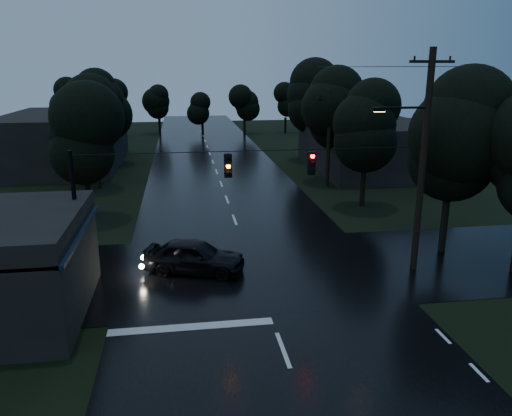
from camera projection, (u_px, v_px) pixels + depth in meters
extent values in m
cube|color=black|center=(221.00, 184.00, 40.54)|extent=(12.00, 120.00, 0.02)
cube|color=black|center=(253.00, 270.00, 23.42)|extent=(60.00, 9.00, 0.02)
cube|color=black|center=(80.00, 233.00, 18.68)|extent=(0.30, 7.00, 0.15)
cylinder|color=black|center=(61.00, 311.00, 16.26)|extent=(0.10, 0.10, 3.00)
cylinder|color=black|center=(92.00, 248.00, 21.97)|extent=(0.10, 0.10, 3.00)
cube|color=#FFE666|center=(72.00, 265.00, 17.44)|extent=(0.06, 1.60, 0.50)
cube|color=#FFE666|center=(86.00, 240.00, 20.01)|extent=(0.06, 1.20, 0.50)
cube|color=black|center=(369.00, 146.00, 45.77)|extent=(10.00, 14.00, 4.40)
cube|color=black|center=(65.00, 140.00, 47.36)|extent=(10.00, 16.00, 5.00)
cylinder|color=black|center=(423.00, 164.00, 22.19)|extent=(0.30, 0.30, 10.00)
cube|color=black|center=(432.00, 62.00, 20.99)|extent=(2.00, 0.12, 0.12)
cylinder|color=black|center=(404.00, 108.00, 21.35)|extent=(2.20, 0.10, 0.10)
cube|color=black|center=(379.00, 109.00, 21.20)|extent=(0.60, 0.25, 0.18)
cube|color=#FFB266|center=(379.00, 112.00, 21.23)|extent=(0.45, 0.18, 0.03)
cylinder|color=black|center=(329.00, 139.00, 38.82)|extent=(0.30, 0.30, 7.50)
cube|color=black|center=(330.00, 98.00, 37.96)|extent=(2.00, 0.12, 0.12)
cylinder|color=black|center=(77.00, 222.00, 20.57)|extent=(0.18, 0.18, 6.00)
cylinder|color=black|center=(256.00, 151.00, 20.89)|extent=(15.00, 0.03, 0.03)
cube|color=black|center=(228.00, 166.00, 20.88)|extent=(0.32, 0.25, 1.00)
sphere|color=orange|center=(228.00, 166.00, 20.73)|extent=(0.18, 0.18, 0.18)
cube|color=black|center=(311.00, 163.00, 21.40)|extent=(0.32, 0.25, 1.00)
sphere|color=#FF0C07|center=(312.00, 164.00, 21.25)|extent=(0.18, 0.18, 0.18)
cylinder|color=black|center=(444.00, 225.00, 25.43)|extent=(0.36, 0.36, 2.80)
sphere|color=black|center=(451.00, 159.00, 24.50)|extent=(4.48, 4.48, 4.48)
sphere|color=black|center=(454.00, 135.00, 24.18)|extent=(4.48, 4.48, 4.48)
sphere|color=black|center=(456.00, 110.00, 23.85)|extent=(4.48, 4.48, 4.48)
cylinder|color=black|center=(88.00, 199.00, 31.30)|extent=(0.36, 0.36, 2.45)
sphere|color=black|center=(84.00, 152.00, 30.49)|extent=(3.92, 3.92, 3.92)
sphere|color=black|center=(82.00, 134.00, 30.20)|extent=(3.92, 3.92, 3.92)
sphere|color=black|center=(81.00, 117.00, 29.92)|extent=(3.92, 3.92, 3.92)
cylinder|color=black|center=(98.00, 172.00, 38.80)|extent=(0.36, 0.36, 2.62)
sphere|color=black|center=(94.00, 131.00, 37.93)|extent=(4.20, 4.20, 4.20)
sphere|color=black|center=(93.00, 116.00, 37.63)|extent=(4.20, 4.20, 4.20)
sphere|color=black|center=(92.00, 101.00, 37.32)|extent=(4.20, 4.20, 4.20)
cylinder|color=black|center=(107.00, 151.00, 48.20)|extent=(0.36, 0.36, 2.80)
sphere|color=black|center=(104.00, 115.00, 47.28)|extent=(4.48, 4.48, 4.48)
sphere|color=black|center=(103.00, 102.00, 46.95)|extent=(4.48, 4.48, 4.48)
sphere|color=black|center=(102.00, 89.00, 46.63)|extent=(4.48, 4.48, 4.48)
cylinder|color=black|center=(363.00, 187.00, 33.87)|extent=(0.36, 0.36, 2.62)
sphere|color=black|center=(366.00, 140.00, 33.00)|extent=(4.20, 4.20, 4.20)
sphere|color=black|center=(367.00, 123.00, 32.70)|extent=(4.20, 4.20, 4.20)
sphere|color=black|center=(368.00, 106.00, 32.39)|extent=(4.20, 4.20, 4.20)
cylinder|color=black|center=(336.00, 164.00, 41.54)|extent=(0.36, 0.36, 2.80)
sphere|color=black|center=(338.00, 123.00, 40.62)|extent=(4.48, 4.48, 4.48)
sphere|color=black|center=(338.00, 108.00, 40.29)|extent=(4.48, 4.48, 4.48)
sphere|color=black|center=(339.00, 93.00, 39.97)|extent=(4.48, 4.48, 4.48)
cylinder|color=black|center=(312.00, 145.00, 51.12)|extent=(0.36, 0.36, 2.97)
sphere|color=black|center=(313.00, 109.00, 50.14)|extent=(4.76, 4.76, 4.76)
sphere|color=black|center=(313.00, 96.00, 49.79)|extent=(4.76, 4.76, 4.76)
sphere|color=black|center=(314.00, 83.00, 49.45)|extent=(4.76, 4.76, 4.76)
imported|color=black|center=(194.00, 256.00, 22.95)|extent=(4.98, 3.20, 1.58)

